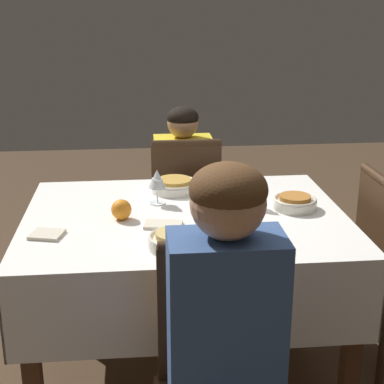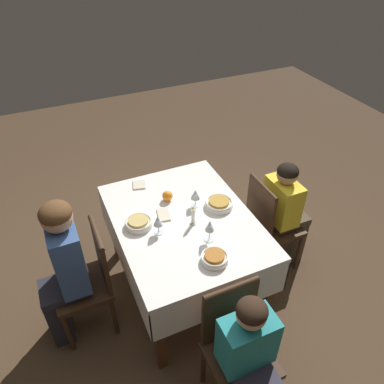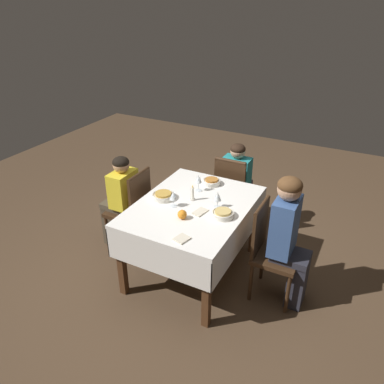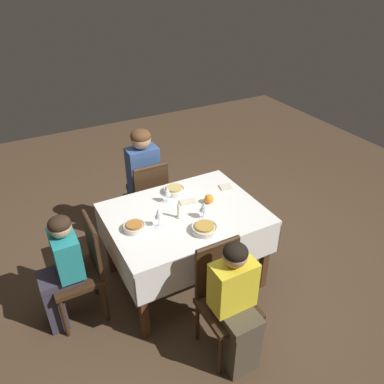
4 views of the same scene
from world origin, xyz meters
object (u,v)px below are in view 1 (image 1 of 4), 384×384
dining_table (185,238)px  wine_glass_north (207,208)px  person_adult_denim (228,358)px  napkin_spare_side (163,225)px  person_child_yellow (182,189)px  wine_glass_south (157,180)px  bowl_north (176,240)px  bowl_west (295,202)px  napkin_red_folded (47,234)px  chair_south (185,211)px  orange_fruit (121,210)px  chair_north (219,382)px  wine_glass_west (248,178)px  candle_centerpiece (203,197)px  bowl_south (175,185)px

dining_table → wine_glass_north: size_ratio=8.45×
person_adult_denim → napkin_spare_side: bearing=99.7°
person_child_yellow → wine_glass_south: bearing=77.6°
person_adult_denim → bowl_north: (0.09, -0.55, 0.10)m
person_child_yellow → bowl_west: size_ratio=5.82×
wine_glass_south → napkin_red_folded: bearing=36.8°
chair_south → orange_fruit: (0.31, 0.75, 0.29)m
chair_north → wine_glass_north: (-0.02, -0.51, 0.35)m
wine_glass_west → wine_glass_south: bearing=-9.7°
bowl_north → napkin_spare_side: 0.20m
wine_glass_west → candle_centerpiece: (0.19, 0.03, -0.06)m
dining_table → bowl_west: 0.46m
dining_table → person_child_yellow: person_child_yellow is taller
bowl_north → chair_north: bearing=103.2°
chair_north → person_adult_denim: bearing=-90.0°
candle_centerpiece → napkin_spare_side: size_ratio=0.99×
chair_north → wine_glass_south: size_ratio=6.14×
bowl_south → napkin_spare_side: bowl_south is taller
wine_glass_south → wine_glass_west: bearing=170.3°
dining_table → napkin_red_folded: bearing=18.1°
bowl_west → candle_centerpiece: size_ratio=1.17×
chair_north → napkin_spare_side: bearing=101.9°
person_child_yellow → bowl_south: 0.62m
chair_south → napkin_red_folded: chair_south is taller
bowl_south → candle_centerpiece: candle_centerpiece is taller
napkin_red_folded → person_adult_denim: bearing=128.1°
candle_centerpiece → dining_table: bearing=29.9°
orange_fruit → napkin_spare_side: (-0.15, 0.09, -0.03)m
bowl_north → wine_glass_west: 0.51m
chair_north → wine_glass_north: bearing=87.4°
chair_south → wine_glass_west: wine_glass_west is taller
person_child_yellow → napkin_red_folded: size_ratio=7.73×
wine_glass_south → bowl_west: size_ratio=0.83×
person_child_yellow → candle_centerpiece: (-0.01, 0.83, 0.24)m
wine_glass_north → candle_centerpiece: size_ratio=0.99×
dining_table → orange_fruit: 0.29m
chair_south → orange_fruit: chair_south is taller
bowl_west → orange_fruit: orange_fruit is taller
bowl_north → wine_glass_north: wine_glass_north is taller
person_adult_denim → wine_glass_south: size_ratio=8.08×
wine_glass_west → napkin_spare_side: bearing=28.6°
person_child_yellow → orange_fruit: bearing=71.2°
wine_glass_south → napkin_spare_side: 0.27m
dining_table → bowl_south: size_ratio=6.08×
chair_south → bowl_north: chair_south is taller
chair_north → napkin_spare_side: chair_north is taller
person_adult_denim → candle_centerpiece: bearing=87.6°
bowl_north → candle_centerpiece: bearing=-110.5°
candle_centerpiece → napkin_spare_side: (0.17, 0.16, -0.05)m
chair_north → napkin_spare_side: size_ratio=5.87×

